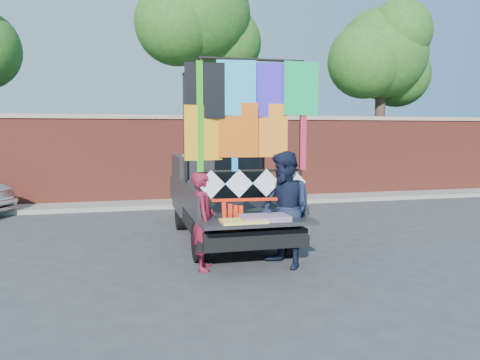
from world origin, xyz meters
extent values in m
plane|color=#38383A|center=(0.00, 0.00, 0.00)|extent=(90.00, 90.00, 0.00)
cube|color=brown|center=(0.00, 7.00, 1.25)|extent=(30.00, 0.35, 2.50)
cube|color=tan|center=(0.00, 7.00, 2.55)|extent=(30.00, 0.45, 0.12)
cube|color=gray|center=(0.00, 6.30, 0.06)|extent=(30.00, 1.20, 0.12)
cylinder|color=#38281C|center=(1.00, 8.20, 2.73)|extent=(0.36, 0.36, 5.46)
sphere|color=#215C1A|center=(1.00, 8.20, 5.85)|extent=(3.20, 3.20, 3.20)
sphere|color=#215C1A|center=(1.90, 8.60, 5.07)|extent=(2.40, 2.40, 2.40)
sphere|color=#215C1A|center=(0.20, 7.90, 5.46)|extent=(2.60, 2.60, 2.60)
cylinder|color=#38281C|center=(7.50, 8.20, 2.27)|extent=(0.36, 0.36, 4.55)
sphere|color=#215C1A|center=(7.50, 8.20, 4.88)|extent=(3.20, 3.20, 3.20)
sphere|color=#215C1A|center=(8.40, 8.60, 4.23)|extent=(2.40, 2.40, 2.40)
sphere|color=#215C1A|center=(6.70, 7.90, 4.55)|extent=(2.60, 2.60, 2.60)
sphere|color=#215C1A|center=(7.80, 7.60, 5.52)|extent=(2.20, 2.20, 2.20)
cylinder|color=black|center=(-0.31, 2.98, 0.32)|extent=(0.21, 0.64, 0.64)
cylinder|color=black|center=(-0.31, 0.37, 0.32)|extent=(0.21, 0.64, 0.64)
cylinder|color=black|center=(1.19, 2.98, 0.32)|extent=(0.21, 0.64, 0.64)
cylinder|color=black|center=(1.19, 0.37, 0.32)|extent=(0.21, 0.64, 0.64)
cube|color=black|center=(0.44, 1.62, 0.48)|extent=(1.64, 4.06, 0.29)
cube|color=black|center=(0.44, 0.90, 0.75)|extent=(1.74, 2.22, 0.10)
cube|color=black|center=(-0.41, 0.90, 0.97)|extent=(0.06, 2.22, 0.43)
cube|color=black|center=(1.29, 0.90, 0.97)|extent=(0.06, 2.22, 0.43)
cube|color=black|center=(0.44, 1.99, 0.97)|extent=(1.74, 0.06, 0.43)
cube|color=black|center=(0.44, 2.93, 1.01)|extent=(1.74, 1.55, 1.21)
cube|color=#8C9EAD|center=(0.44, 2.49, 1.40)|extent=(1.55, 0.06, 0.53)
cube|color=#8C9EAD|center=(0.44, 3.65, 1.21)|extent=(1.55, 0.10, 0.68)
cube|color=black|center=(0.44, 3.99, 0.77)|extent=(1.69, 0.87, 0.53)
cube|color=black|center=(0.44, -0.45, 0.77)|extent=(1.74, 0.53, 0.06)
cube|color=black|center=(0.44, -0.23, 0.41)|extent=(1.79, 0.14, 0.17)
cylinder|color=black|center=(-0.35, -0.11, 2.01)|extent=(0.05, 0.05, 2.41)
cylinder|color=black|center=(-0.35, 1.91, 2.01)|extent=(0.05, 0.05, 2.41)
cylinder|color=black|center=(1.23, -0.11, 2.01)|extent=(0.05, 0.05, 2.41)
cylinder|color=black|center=(1.23, 1.91, 2.01)|extent=(0.05, 0.05, 2.41)
cylinder|color=black|center=(0.44, -0.11, 3.22)|extent=(1.64, 0.04, 0.04)
cylinder|color=black|center=(0.44, 1.91, 3.22)|extent=(1.64, 0.04, 0.04)
cylinder|color=black|center=(-0.35, 0.90, 3.22)|extent=(0.04, 2.08, 0.04)
cylinder|color=black|center=(1.23, 0.90, 3.22)|extent=(0.04, 2.08, 0.04)
cylinder|color=black|center=(0.44, -0.11, 1.53)|extent=(1.64, 0.04, 0.04)
cube|color=black|center=(-0.28, -0.13, 2.78)|extent=(0.60, 0.01, 0.82)
cube|color=#2CB1D4|center=(0.20, -0.17, 2.78)|extent=(0.60, 0.01, 0.82)
cube|color=#3E2BD8|center=(0.68, -0.13, 2.78)|extent=(0.60, 0.01, 0.82)
cube|color=#0DC263|center=(1.17, -0.17, 2.78)|extent=(0.60, 0.01, 0.82)
cube|color=#F6A919|center=(-0.28, -0.13, 2.15)|extent=(0.60, 0.01, 0.82)
cube|color=#D15711|center=(0.20, -0.17, 2.15)|extent=(0.60, 0.01, 0.82)
cube|color=orange|center=(0.68, -0.13, 2.15)|extent=(0.60, 0.01, 0.82)
cube|color=green|center=(-0.38, -0.15, 2.35)|extent=(0.10, 0.01, 1.64)
cube|color=#C62142|center=(1.26, -0.15, 2.35)|extent=(0.10, 0.01, 1.64)
cube|color=#198CE8|center=(0.15, -0.15, 2.35)|extent=(0.10, 0.01, 1.64)
cube|color=white|center=(-0.22, -0.14, 1.33)|extent=(0.44, 0.01, 0.44)
cube|color=white|center=(0.22, -0.14, 1.33)|extent=(0.44, 0.01, 0.44)
cube|color=white|center=(0.66, -0.14, 1.33)|extent=(0.44, 0.01, 0.44)
cube|color=white|center=(1.10, -0.14, 1.33)|extent=(0.44, 0.01, 0.44)
cube|color=#EF4635|center=(0.54, -0.45, 0.84)|extent=(0.72, 0.43, 0.08)
cube|color=#F4ED4D|center=(0.20, -0.52, 0.82)|extent=(0.68, 0.39, 0.04)
imported|color=maroon|center=(-0.32, -0.07, 0.76)|extent=(0.46, 0.62, 1.53)
imported|color=#141B33|center=(0.94, -0.25, 0.92)|extent=(0.98, 1.09, 1.83)
cube|color=red|center=(0.31, -0.16, 1.08)|extent=(1.03, 0.14, 0.04)
cube|color=red|center=(-0.02, -0.18, 0.76)|extent=(0.07, 0.02, 0.60)
cube|color=red|center=(0.07, -0.18, 0.74)|extent=(0.07, 0.02, 0.60)
cube|color=red|center=(0.16, -0.18, 0.72)|extent=(0.07, 0.02, 0.60)
cube|color=red|center=(0.24, -0.18, 0.70)|extent=(0.07, 0.02, 0.60)
camera|label=1|loc=(-1.48, -7.08, 2.14)|focal=35.00mm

